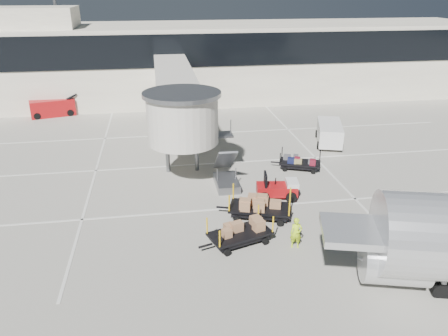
{
  "coord_description": "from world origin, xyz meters",
  "views": [
    {
      "loc": [
        -5.57,
        -20.08,
        11.97
      ],
      "look_at": [
        -1.83,
        3.35,
        2.0
      ],
      "focal_mm": 35.0,
      "sensor_mm": 36.0,
      "label": 1
    }
  ],
  "objects": [
    {
      "name": "ground",
      "position": [
        0.0,
        0.0,
        0.0
      ],
      "size": [
        140.0,
        140.0,
        0.0
      ],
      "primitive_type": "plane",
      "color": "#ABA799",
      "rests_on": "ground"
    },
    {
      "name": "lane_markings",
      "position": [
        -0.67,
        9.33,
        0.01
      ],
      "size": [
        40.0,
        30.0,
        0.02
      ],
      "color": "silver",
      "rests_on": "ground"
    },
    {
      "name": "terminal",
      "position": [
        -0.35,
        29.94,
        4.11
      ],
      "size": [
        64.0,
        12.11,
        15.2
      ],
      "color": "#EEE8CD",
      "rests_on": "ground"
    },
    {
      "name": "jet_bridge",
      "position": [
        -3.97,
        12.26,
        4.28
      ],
      "size": [
        5.7,
        20.4,
        6.03
      ],
      "color": "beige",
      "rests_on": "ground"
    },
    {
      "name": "baggage_tug",
      "position": [
        1.4,
        2.93,
        0.59
      ],
      "size": [
        2.61,
        1.88,
        1.61
      ],
      "rotation": [
        0.0,
        0.0,
        -0.15
      ],
      "color": "#9A0E11",
      "rests_on": "ground"
    },
    {
      "name": "suitcase_cart",
      "position": [
        4.13,
        6.97,
        0.47
      ],
      "size": [
        3.44,
        2.33,
        1.34
      ],
      "rotation": [
        0.0,
        0.0,
        -0.39
      ],
      "color": "black",
      "rests_on": "ground"
    },
    {
      "name": "box_cart_near",
      "position": [
        -0.32,
        0.68,
        0.66
      ],
      "size": [
        4.19,
        2.66,
        1.62
      ],
      "rotation": [
        0.0,
        0.0,
        -0.33
      ],
      "color": "black",
      "rests_on": "ground"
    },
    {
      "name": "box_cart_far",
      "position": [
        -1.97,
        -1.73,
        0.55
      ],
      "size": [
        3.86,
        2.42,
        1.49
      ],
      "rotation": [
        0.0,
        0.0,
        0.32
      ],
      "color": "black",
      "rests_on": "ground"
    },
    {
      "name": "ground_worker",
      "position": [
        0.8,
        -2.48,
        0.8
      ],
      "size": [
        0.64,
        0.48,
        1.6
      ],
      "primitive_type": "imported",
      "rotation": [
        0.0,
        0.0,
        -0.18
      ],
      "color": "#B1DC17",
      "rests_on": "ground"
    },
    {
      "name": "minivan",
      "position": [
        8.21,
        11.95,
        1.01
      ],
      "size": [
        3.07,
        4.78,
        1.69
      ],
      "rotation": [
        0.0,
        0.0,
        -0.31
      ],
      "color": "silver",
      "rests_on": "ground"
    },
    {
      "name": "belt_loader",
      "position": [
        -15.63,
        24.01,
        0.82
      ],
      "size": [
        4.72,
        2.75,
        2.14
      ],
      "rotation": [
        0.0,
        0.0,
        0.26
      ],
      "color": "#9A0E11",
      "rests_on": "ground"
    }
  ]
}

